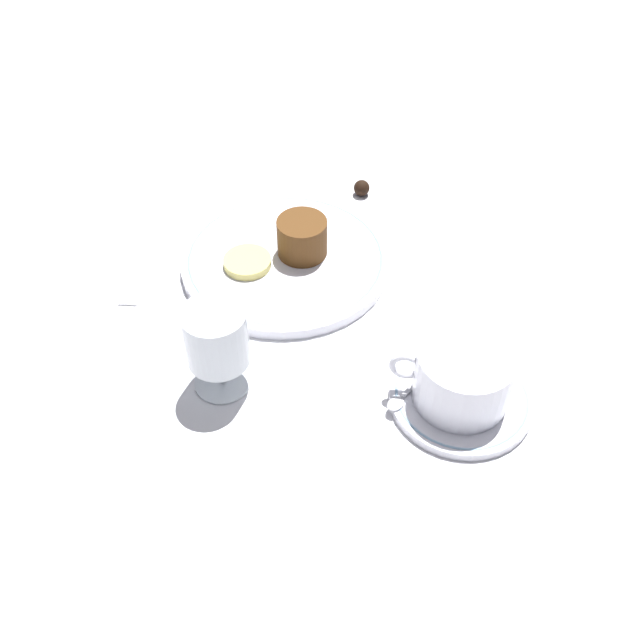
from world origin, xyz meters
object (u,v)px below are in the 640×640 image
object	(u,v)px
fork	(139,265)
dessert_cake	(302,237)
coffee_cup	(463,375)
wine_glass	(217,341)
dinner_plate	(285,260)

from	to	relation	value
fork	dessert_cake	xyz separation A→B (m)	(-0.20, -0.05, 0.04)
coffee_cup	fork	size ratio (longest dim) A/B	0.69
dessert_cake	wine_glass	bearing A→B (deg)	77.96
coffee_cup	wine_glass	xyz separation A→B (m)	(0.25, 0.02, 0.02)
wine_glass	dessert_cake	world-z (taller)	wine_glass
dinner_plate	wine_glass	distance (m)	0.21
dinner_plate	dessert_cake	distance (m)	0.04
fork	dessert_cake	distance (m)	0.21
dinner_plate	fork	distance (m)	0.18
dinner_plate	coffee_cup	bearing A→B (deg)	141.28
wine_glass	fork	bearing A→B (deg)	-46.48
coffee_cup	dessert_cake	size ratio (longest dim) A/B	2.04
coffee_cup	fork	xyz separation A→B (m)	(0.40, -0.14, -0.04)
dinner_plate	wine_glass	size ratio (longest dim) A/B	2.44
fork	dessert_cake	size ratio (longest dim) A/B	2.95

